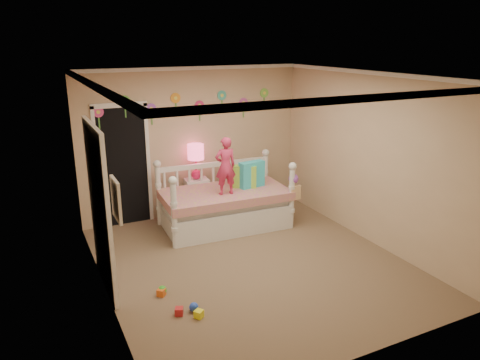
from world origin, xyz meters
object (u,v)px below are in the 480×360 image
daybed (225,194)px  table_lamp (196,156)px  nightstand (197,197)px  child (225,166)px

daybed → table_lamp: bearing=112.5°
daybed → nightstand: 0.75m
table_lamp → daybed: bearing=-70.6°
daybed → nightstand: (-0.24, 0.67, -0.23)m
child → table_lamp: child is taller
child → nightstand: 1.16m
daybed → table_lamp: (-0.24, 0.67, 0.52)m
nightstand → child: bearing=-73.0°
nightstand → table_lamp: size_ratio=1.08×
table_lamp → nightstand: bearing=180.0°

